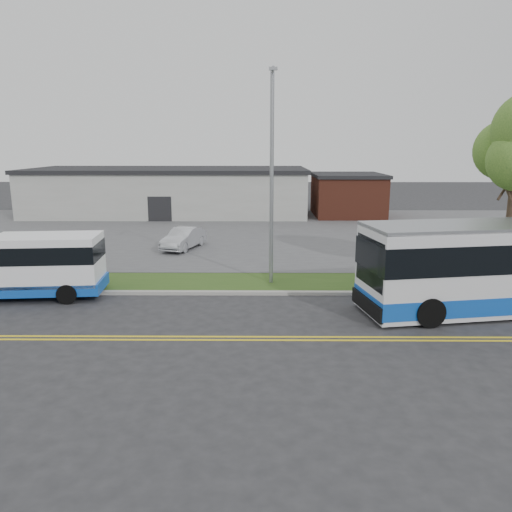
{
  "coord_description": "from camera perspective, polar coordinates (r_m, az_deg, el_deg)",
  "views": [
    {
      "loc": [
        2.46,
        -19.91,
        6.41
      ],
      "look_at": [
        2.3,
        1.73,
        1.6
      ],
      "focal_mm": 35.0,
      "sensor_mm": 36.0,
      "label": 1
    }
  ],
  "objects": [
    {
      "name": "commercial_building",
      "position": [
        47.85,
        -9.84,
        7.29
      ],
      "size": [
        25.4,
        10.4,
        4.35
      ],
      "color": "#9E9E99",
      "rests_on": "ground"
    },
    {
      "name": "lane_line_north",
      "position": [
        17.46,
        -7.81,
        -9.11
      ],
      "size": [
        70.0,
        0.12,
        0.01
      ],
      "primitive_type": "cube",
      "color": "yellow",
      "rests_on": "ground"
    },
    {
      "name": "brick_wing",
      "position": [
        46.82,
        10.39,
        6.89
      ],
      "size": [
        6.3,
        7.3,
        3.9
      ],
      "color": "brown",
      "rests_on": "ground"
    },
    {
      "name": "parked_car_a",
      "position": [
        31.36,
        -8.28,
        2.03
      ],
      "size": [
        2.54,
        4.25,
        1.32
      ],
      "primitive_type": "imported",
      "rotation": [
        0.0,
        0.0,
        -0.3
      ],
      "color": "#B7B8BE",
      "rests_on": "parking_lot"
    },
    {
      "name": "shuttle_bus",
      "position": [
        23.29,
        -24.26,
        -0.91
      ],
      "size": [
        7.22,
        2.92,
        2.7
      ],
      "rotation": [
        0.0,
        0.0,
        0.09
      ],
      "color": "#104AB5",
      "rests_on": "ground"
    },
    {
      "name": "lane_line_south",
      "position": [
        17.19,
        -7.95,
        -9.48
      ],
      "size": [
        70.0,
        0.12,
        0.01
      ],
      "primitive_type": "cube",
      "color": "yellow",
      "rests_on": "ground"
    },
    {
      "name": "streetlight_near",
      "position": [
        22.67,
        1.81,
        9.55
      ],
      "size": [
        0.35,
        1.53,
        9.5
      ],
      "color": "gray",
      "rests_on": "verge"
    },
    {
      "name": "verge",
      "position": [
        23.81,
        -5.53,
        -3.02
      ],
      "size": [
        80.0,
        3.3,
        0.1
      ],
      "primitive_type": "cube",
      "color": "#2E4D19",
      "rests_on": "ground"
    },
    {
      "name": "parking_lot",
      "position": [
        37.53,
        -3.34,
        2.76
      ],
      "size": [
        80.0,
        25.0,
        0.1
      ],
      "primitive_type": "cube",
      "color": "#4C4C4F",
      "rests_on": "ground"
    },
    {
      "name": "curb",
      "position": [
        22.08,
        -6.01,
        -4.21
      ],
      "size": [
        80.0,
        0.3,
        0.15
      ],
      "primitive_type": "cube",
      "color": "#9E9B93",
      "rests_on": "ground"
    },
    {
      "name": "ground",
      "position": [
        21.06,
        -6.33,
        -5.27
      ],
      "size": [
        140.0,
        140.0,
        0.0
      ],
      "primitive_type": "plane",
      "color": "#28282B",
      "rests_on": "ground"
    }
  ]
}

